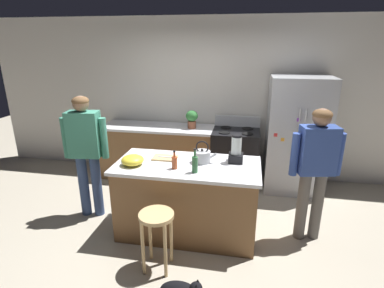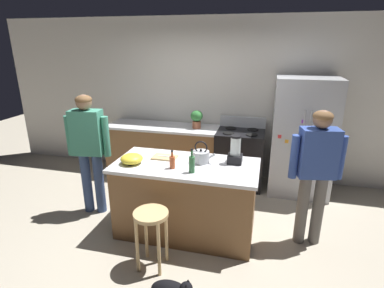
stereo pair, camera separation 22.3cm
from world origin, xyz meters
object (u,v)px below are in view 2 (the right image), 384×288
(person_by_island_left, at_px, (89,144))
(cutting_board, at_px, (165,157))
(potted_plant, at_px, (197,118))
(blender_appliance, at_px, (235,151))
(refrigerator, at_px, (302,137))
(tea_kettle, at_px, (201,156))
(mixing_bowl, at_px, (132,159))
(bottle_cooking_sauce, at_px, (172,162))
(chef_knife, at_px, (166,156))
(bottle_olive_oil, at_px, (192,164))
(person_by_sink_right, at_px, (316,166))
(stove_range, at_px, (240,158))
(kitchen_island, at_px, (186,198))
(bar_stool, at_px, (151,225))

(person_by_island_left, xyz_separation_m, cutting_board, (1.08, -0.04, -0.07))
(potted_plant, relative_size, blender_appliance, 0.88)
(refrigerator, xyz_separation_m, person_by_island_left, (-2.81, -1.34, 0.10))
(tea_kettle, bearing_deg, mixing_bowl, -163.55)
(bottle_cooking_sauce, distance_m, chef_knife, 0.33)
(bottle_olive_oil, height_order, cutting_board, bottle_olive_oil)
(blender_appliance, xyz_separation_m, bottle_cooking_sauce, (-0.67, -0.34, -0.06))
(mixing_bowl, bearing_deg, refrigerator, 38.56)
(tea_kettle, height_order, chef_knife, tea_kettle)
(person_by_sink_right, bearing_deg, bottle_olive_oil, -164.43)
(stove_range, bearing_deg, kitchen_island, -108.20)
(kitchen_island, distance_m, blender_appliance, 0.84)
(kitchen_island, height_order, potted_plant, potted_plant)
(person_by_sink_right, height_order, mixing_bowl, person_by_sink_right)
(tea_kettle, bearing_deg, potted_plant, 105.36)
(mixing_bowl, xyz_separation_m, chef_knife, (0.34, 0.26, -0.04))
(blender_appliance, xyz_separation_m, mixing_bowl, (-1.18, -0.32, -0.08))
(bar_stool, height_order, bottle_olive_oil, bottle_olive_oil)
(person_by_island_left, xyz_separation_m, bar_stool, (1.20, -0.85, -0.50))
(kitchen_island, distance_m, bottle_olive_oil, 0.61)
(potted_plant, bearing_deg, bottle_cooking_sauce, -85.91)
(refrigerator, height_order, tea_kettle, refrigerator)
(potted_plant, bearing_deg, cutting_board, -92.67)
(tea_kettle, bearing_deg, bottle_olive_oil, -96.39)
(refrigerator, xyz_separation_m, bottle_cooking_sauce, (-1.55, -1.66, 0.09))
(person_by_sink_right, relative_size, blender_appliance, 4.75)
(tea_kettle, relative_size, cutting_board, 0.92)
(mixing_bowl, bearing_deg, bottle_cooking_sauce, -2.02)
(refrigerator, relative_size, person_by_sink_right, 1.12)
(person_by_island_left, xyz_separation_m, bottle_olive_oil, (1.51, -0.38, 0.02))
(potted_plant, distance_m, cutting_board, 1.44)
(mixing_bowl, bearing_deg, bar_stool, -51.37)
(tea_kettle, distance_m, cutting_board, 0.47)
(refrigerator, height_order, cutting_board, refrigerator)
(potted_plant, height_order, mixing_bowl, potted_plant)
(stove_range, distance_m, person_by_island_left, 2.39)
(bar_stool, distance_m, blender_appliance, 1.27)
(person_by_island_left, bearing_deg, mixing_bowl, -21.53)
(potted_plant, xyz_separation_m, cutting_board, (-0.07, -1.43, -0.16))
(refrigerator, distance_m, cutting_board, 2.22)
(blender_appliance, distance_m, bottle_olive_oil, 0.58)
(refrigerator, relative_size, bar_stool, 2.78)
(stove_range, xyz_separation_m, blender_appliance, (0.05, -1.35, 0.59))
(chef_knife, bearing_deg, blender_appliance, 5.34)
(refrigerator, bearing_deg, bottle_cooking_sauce, -133.05)
(stove_range, relative_size, bottle_olive_oil, 3.99)
(mixing_bowl, bearing_deg, stove_range, 55.94)
(tea_kettle, bearing_deg, stove_range, 76.71)
(stove_range, distance_m, tea_kettle, 1.56)
(bottle_cooking_sauce, distance_m, bottle_olive_oil, 0.25)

